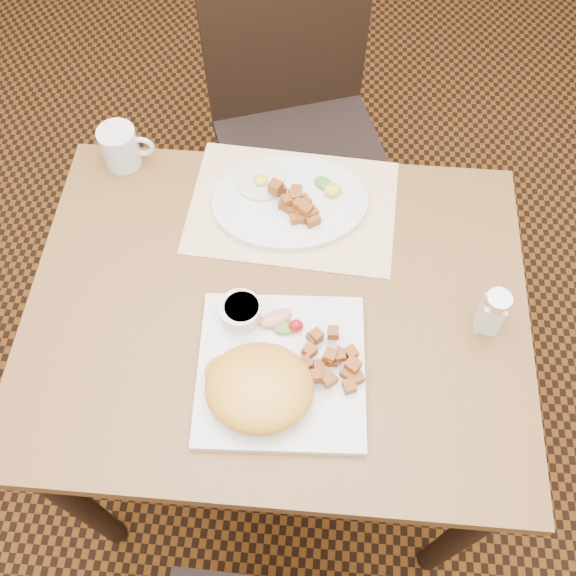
% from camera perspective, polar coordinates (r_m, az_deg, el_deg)
% --- Properties ---
extents(ground, '(8.00, 8.00, 0.00)m').
position_cam_1_polar(ground, '(1.84, -0.64, -12.72)').
color(ground, black).
rests_on(ground, ground).
extents(table, '(0.90, 0.70, 0.75)m').
position_cam_1_polar(table, '(1.25, -0.93, -3.96)').
color(table, brown).
rests_on(table, ground).
extents(chair_far, '(0.54, 0.54, 0.97)m').
position_cam_1_polar(chair_far, '(1.73, 0.75, 15.15)').
color(chair_far, black).
rests_on(chair_far, ground).
extents(placemat, '(0.42, 0.30, 0.00)m').
position_cam_1_polar(placemat, '(1.27, 0.42, 7.23)').
color(placemat, white).
rests_on(placemat, table).
extents(plate_square, '(0.29, 0.29, 0.02)m').
position_cam_1_polar(plate_square, '(1.09, -0.61, -7.29)').
color(plate_square, silver).
rests_on(plate_square, table).
extents(plate_oval, '(0.33, 0.27, 0.02)m').
position_cam_1_polar(plate_oval, '(1.26, 0.17, 7.62)').
color(plate_oval, silver).
rests_on(plate_oval, placemat).
extents(hollandaise_mound, '(0.18, 0.16, 0.07)m').
position_cam_1_polar(hollandaise_mound, '(1.04, -2.65, -8.85)').
color(hollandaise_mound, gold).
rests_on(hollandaise_mound, plate_square).
extents(ramekin, '(0.07, 0.07, 0.04)m').
position_cam_1_polar(ramekin, '(1.10, -4.25, -2.10)').
color(ramekin, silver).
rests_on(ramekin, plate_square).
extents(garnish_sq, '(0.08, 0.06, 0.03)m').
position_cam_1_polar(garnish_sq, '(1.11, -0.52, -3.04)').
color(garnish_sq, '#387223').
rests_on(garnish_sq, plate_square).
extents(fried_egg, '(0.10, 0.10, 0.02)m').
position_cam_1_polar(fried_egg, '(1.28, -2.44, 9.51)').
color(fried_egg, white).
rests_on(fried_egg, plate_oval).
extents(garnish_ov, '(0.07, 0.06, 0.02)m').
position_cam_1_polar(garnish_ov, '(1.27, 3.67, 8.94)').
color(garnish_ov, '#387223').
rests_on(garnish_ov, plate_oval).
extents(salt_shaker, '(0.05, 0.05, 0.10)m').
position_cam_1_polar(salt_shaker, '(1.14, 17.68, -2.01)').
color(salt_shaker, white).
rests_on(salt_shaker, table).
extents(coffee_mug, '(0.11, 0.08, 0.09)m').
position_cam_1_polar(coffee_mug, '(1.35, -14.61, 12.04)').
color(coffee_mug, silver).
rests_on(coffee_mug, table).
extents(home_fries_sq, '(0.11, 0.11, 0.04)m').
position_cam_1_polar(home_fries_sq, '(1.07, 3.78, -6.48)').
color(home_fries_sq, '#9F5019').
rests_on(home_fries_sq, plate_square).
extents(home_fries_ov, '(0.11, 0.10, 0.04)m').
position_cam_1_polar(home_fries_ov, '(1.23, 0.77, 7.44)').
color(home_fries_ov, '#9F5019').
rests_on(home_fries_ov, plate_oval).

